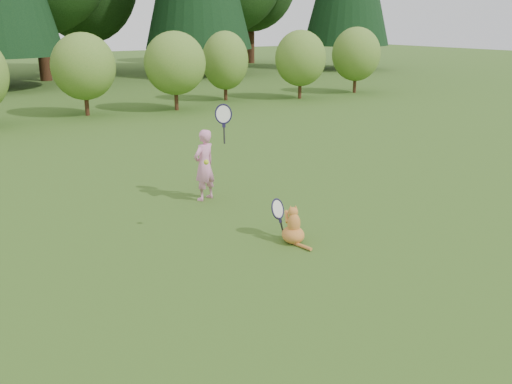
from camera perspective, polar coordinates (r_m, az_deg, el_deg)
ground at (r=7.84m, az=2.05°, el=-6.57°), size 100.00×100.00×0.00m
shrub_row at (r=19.36m, az=-21.42°, el=10.73°), size 28.00×3.00×2.80m
child at (r=10.14m, az=-5.13°, el=2.87°), size 0.76×0.53×1.91m
cat at (r=8.28m, az=3.68°, el=-3.16°), size 0.52×0.80×0.75m
tennis_ball at (r=8.30m, az=-4.99°, el=2.99°), size 0.08×0.08×0.08m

